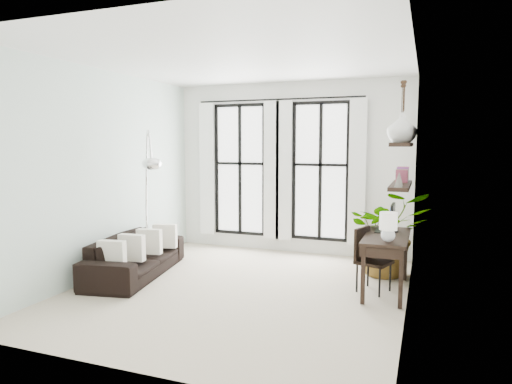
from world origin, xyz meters
The scene contains 16 objects.
floor centered at (0.00, 0.00, 0.00)m, with size 5.00×5.00×0.00m, color beige.
ceiling centered at (0.00, 0.00, 3.20)m, with size 5.00×5.00×0.00m, color white.
wall_left centered at (-2.25, 0.00, 1.60)m, with size 5.00×5.00×0.00m, color silver.
wall_right centered at (2.25, 0.00, 1.60)m, with size 5.00×5.00×0.00m, color white.
wall_back centered at (0.00, 2.50, 1.60)m, with size 4.50×4.50×0.00m, color white.
windows centered at (-0.20, 2.43, 1.56)m, with size 3.26×0.13×2.65m.
wall_shelves centered at (2.11, 0.68, 1.73)m, with size 0.25×1.30×0.60m.
sofa centered at (-1.80, 0.10, 0.31)m, with size 2.14×0.84×0.63m, color black.
throw_pillows centered at (-1.70, 0.10, 0.50)m, with size 0.40×1.52×0.40m.
plant centered at (1.90, 1.51, 0.67)m, with size 1.21×1.05×1.35m, color #2D7228.
desk centered at (1.94, 0.59, 0.75)m, with size 0.58×1.37×1.20m.
desk_chair centered at (1.71, 0.62, 0.51)m, with size 0.54×0.54×0.89m.
arc_lamp centered at (-1.69, 0.35, 1.70)m, with size 0.72×0.73×2.28m.
buddha centered at (1.89, 1.49, 0.38)m, with size 0.50×0.50×0.91m.
vase_a centered at (2.11, 0.39, 2.27)m, with size 0.37×0.37×0.38m, color white.
vase_b centered at (2.11, 0.79, 2.27)m, with size 0.37×0.37×0.38m, color white.
Camera 1 is at (2.43, -5.79, 2.06)m, focal length 32.00 mm.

